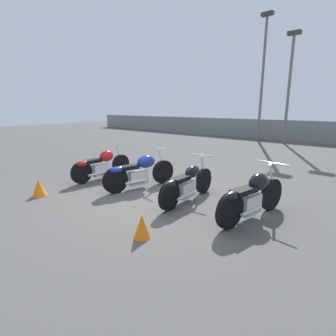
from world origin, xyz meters
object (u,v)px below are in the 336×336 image
(light_pole_left, at_px, (263,68))
(traffic_cone_near, at_px, (39,188))
(motorcycle_slot_1, at_px, (140,172))
(traffic_cone_far, at_px, (142,226))
(motorcycle_slot_2, at_px, (187,184))
(light_pole_right, at_px, (290,78))
(motorcycle_slot_0, at_px, (101,165))
(motorcycle_slot_3, at_px, (252,196))

(light_pole_left, distance_m, traffic_cone_near, 14.98)
(motorcycle_slot_1, distance_m, traffic_cone_far, 2.79)
(motorcycle_slot_2, bearing_deg, motorcycle_slot_1, 176.15)
(light_pole_right, xyz_separation_m, traffic_cone_near, (-1.37, -13.92, -3.57))
(motorcycle_slot_2, height_order, traffic_cone_near, motorcycle_slot_2)
(motorcycle_slot_1, bearing_deg, light_pole_right, 102.15)
(motorcycle_slot_0, bearing_deg, traffic_cone_near, -86.62)
(motorcycle_slot_3, xyz_separation_m, traffic_cone_near, (-4.50, -2.09, -0.26))
(motorcycle_slot_1, xyz_separation_m, traffic_cone_far, (2.05, -1.87, -0.26))
(motorcycle_slot_3, bearing_deg, light_pole_right, 114.51)
(light_pole_left, distance_m, traffic_cone_far, 15.30)
(motorcycle_slot_0, relative_size, motorcycle_slot_1, 0.98)
(motorcycle_slot_0, bearing_deg, motorcycle_slot_3, 0.28)
(motorcycle_slot_1, bearing_deg, traffic_cone_near, -112.42)
(traffic_cone_near, distance_m, traffic_cone_far, 3.46)
(motorcycle_slot_0, height_order, motorcycle_slot_2, motorcycle_slot_0)
(light_pole_right, distance_m, motorcycle_slot_0, 12.52)
(motorcycle_slot_0, bearing_deg, light_pole_right, 81.20)
(light_pole_right, bearing_deg, motorcycle_slot_0, -97.32)
(motorcycle_slot_1, xyz_separation_m, motorcycle_slot_3, (3.09, 0.04, 0.00))
(motorcycle_slot_2, xyz_separation_m, motorcycle_slot_3, (1.52, 0.03, 0.04))
(motorcycle_slot_3, bearing_deg, traffic_cone_near, -145.39)
(light_pole_right, bearing_deg, light_pole_left, 166.46)
(motorcycle_slot_3, bearing_deg, motorcycle_slot_2, -169.01)
(motorcycle_slot_2, bearing_deg, motorcycle_slot_3, -2.64)
(motorcycle_slot_3, bearing_deg, traffic_cone_far, -108.91)
(light_pole_left, height_order, traffic_cone_near, light_pole_left)
(traffic_cone_far, bearing_deg, light_pole_left, 105.24)
(light_pole_left, xyz_separation_m, light_pole_right, (1.77, -0.43, -0.74))
(traffic_cone_near, bearing_deg, light_pole_right, 84.37)
(motorcycle_slot_1, distance_m, traffic_cone_near, 2.50)
(light_pole_left, distance_m, motorcycle_slot_0, 13.05)
(motorcycle_slot_1, relative_size, motorcycle_slot_2, 1.02)
(motorcycle_slot_2, bearing_deg, light_pole_right, 93.76)
(light_pole_left, relative_size, motorcycle_slot_0, 3.66)
(motorcycle_slot_1, bearing_deg, motorcycle_slot_3, 12.66)
(motorcycle_slot_2, bearing_deg, light_pole_left, 101.43)
(motorcycle_slot_0, height_order, motorcycle_slot_1, motorcycle_slot_1)
(motorcycle_slot_3, bearing_deg, light_pole_left, 121.50)
(light_pole_right, relative_size, motorcycle_slot_0, 2.99)
(motorcycle_slot_0, xyz_separation_m, traffic_cone_far, (3.62, -1.77, -0.23))
(light_pole_left, height_order, motorcycle_slot_3, light_pole_left)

